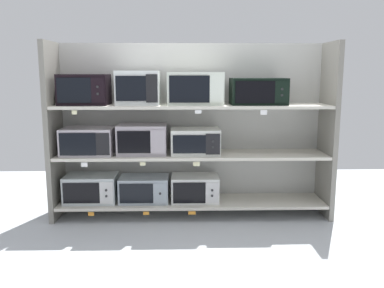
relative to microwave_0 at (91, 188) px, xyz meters
name	(u,v)px	position (x,y,z in m)	size (l,w,h in m)	color
ground	(195,258)	(1.06, -1.00, -0.31)	(6.77, 6.00, 0.02)	#B2B7BC
back_panel	(191,128)	(1.06, 0.27, 0.60)	(2.97, 0.04, 1.80)	#B2B2AD
upright_left	(54,132)	(-0.36, 0.00, 0.60)	(0.05, 0.49, 1.80)	gray
upright_right	(328,131)	(2.47, 0.00, 0.60)	(0.05, 0.49, 1.80)	gray
shelf_0	(192,202)	(1.06, 0.00, -0.16)	(2.77, 0.49, 0.03)	beige
microwave_0	(91,188)	(0.00, 0.00, 0.00)	(0.53, 0.36, 0.28)	#B4BDBF
microwave_1	(144,189)	(0.56, 0.00, -0.01)	(0.51, 0.35, 0.26)	#98A3AD
microwave_2	(195,188)	(1.09, 0.00, -0.01)	(0.49, 0.36, 0.27)	silver
price_tag_0	(91,214)	(0.04, -0.24, -0.20)	(0.06, 0.00, 0.04)	orange
price_tag_1	(146,213)	(0.59, -0.24, -0.19)	(0.06, 0.00, 0.03)	orange
price_tag_2	(192,213)	(1.05, -0.24, -0.19)	(0.07, 0.00, 0.03)	orange
shelf_1	(192,155)	(1.06, 0.00, 0.35)	(2.77, 0.49, 0.03)	beige
microwave_3	(88,141)	(-0.01, 0.00, 0.50)	(0.52, 0.40, 0.27)	#BDB4BD
microwave_4	(143,139)	(0.55, 0.00, 0.52)	(0.50, 0.37, 0.31)	#A29AA2
microwave_5	(195,141)	(1.09, 0.00, 0.50)	(0.50, 0.38, 0.26)	silver
price_tag_3	(84,165)	(0.00, -0.24, 0.31)	(0.06, 0.00, 0.04)	white
price_tag_4	(143,164)	(0.57, -0.24, 0.32)	(0.06, 0.00, 0.03)	beige
price_tag_5	(196,164)	(1.10, -0.24, 0.31)	(0.06, 0.00, 0.04)	beige
shelf_2	(192,106)	(1.06, 0.00, 0.86)	(2.77, 0.49, 0.03)	beige
microwave_6	(84,90)	(-0.02, 0.00, 1.03)	(0.49, 0.36, 0.31)	black
microwave_7	(138,88)	(0.51, 0.00, 1.05)	(0.43, 0.35, 0.34)	silver
microwave_8	(195,88)	(1.09, 0.00, 1.04)	(0.56, 0.35, 0.33)	silver
microwave_9	(258,91)	(1.73, 0.00, 1.01)	(0.56, 0.38, 0.27)	black
price_tag_6	(74,112)	(-0.07, -0.24, 0.82)	(0.05, 0.00, 0.04)	beige
price_tag_7	(198,112)	(1.11, -0.24, 0.82)	(0.06, 0.00, 0.03)	white
price_tag_8	(264,112)	(1.75, -0.24, 0.82)	(0.06, 0.00, 0.05)	white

